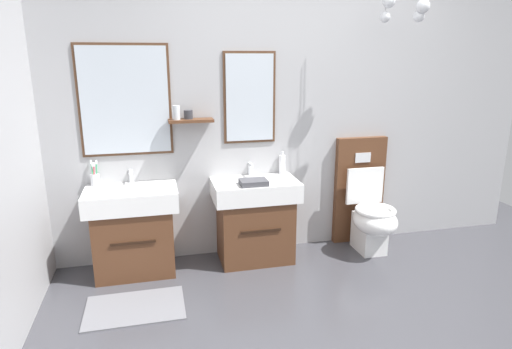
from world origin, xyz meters
TOP-DOWN VIEW (x-y plane):
  - wall_back at (-0.02, 1.65)m, footprint 4.45×0.62m
  - bath_mat at (-1.45, 0.82)m, footprint 0.68×0.44m
  - vanity_sink_left at (-1.45, 1.40)m, footprint 0.71×0.46m
  - tap_on_left_sink at (-1.45, 1.56)m, footprint 0.03×0.13m
  - vanity_sink_right at (-0.45, 1.40)m, footprint 0.71×0.46m
  - tap_on_right_sink at (-0.45, 1.56)m, footprint 0.03×0.13m
  - toilet at (0.60, 1.39)m, footprint 0.48×0.62m
  - toothbrush_cup at (-1.73, 1.55)m, footprint 0.07×0.07m
  - soap_dispenser at (-0.16, 1.56)m, footprint 0.06×0.06m
  - folded_hand_towel at (-0.49, 1.27)m, footprint 0.22×0.16m

SIDE VIEW (x-z plane):
  - bath_mat at x=-1.45m, z-range 0.00..0.01m
  - vanity_sink_left at x=-1.45m, z-range 0.02..0.73m
  - vanity_sink_right at x=-0.45m, z-range 0.02..0.73m
  - toilet at x=0.60m, z-range -0.12..0.88m
  - folded_hand_towel at x=-0.49m, z-range 0.71..0.75m
  - toothbrush_cup at x=-1.73m, z-range 0.66..0.87m
  - tap_on_left_sink at x=-1.45m, z-range 0.72..0.84m
  - tap_on_right_sink at x=-0.45m, z-range 0.72..0.84m
  - soap_dispenser at x=-0.16m, z-range 0.70..0.90m
  - wall_back at x=-0.02m, z-range 0.00..2.64m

